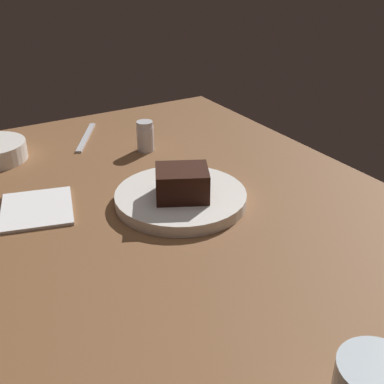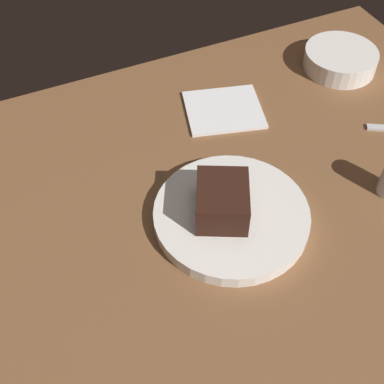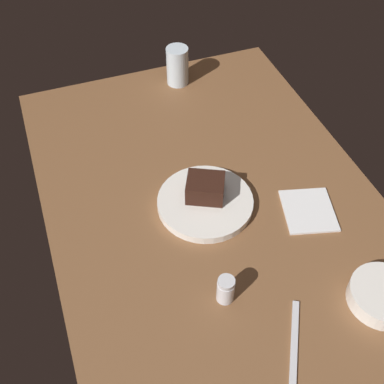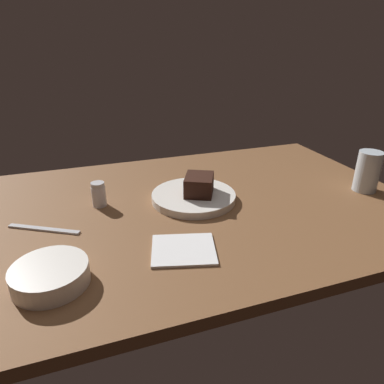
{
  "view_description": "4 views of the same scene",
  "coord_description": "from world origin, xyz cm",
  "px_view_note": "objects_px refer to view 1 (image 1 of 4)",
  "views": [
    {
      "loc": [
        66.78,
        -36.08,
        46.76
      ],
      "look_at": [
        3.29,
        1.35,
        8.27
      ],
      "focal_mm": 45.45,
      "sensor_mm": 36.0,
      "label": 1
    },
    {
      "loc": [
        23.9,
        46.1,
        68.83
      ],
      "look_at": [
        1.29,
        -3.48,
        5.45
      ],
      "focal_mm": 49.24,
      "sensor_mm": 36.0,
      "label": 2
    },
    {
      "loc": [
        -77.32,
        33.09,
        98.22
      ],
      "look_at": [
        0.76,
        4.77,
        5.29
      ],
      "focal_mm": 45.59,
      "sensor_mm": 36.0,
      "label": 3
    },
    {
      "loc": [
        -33.05,
        -83.8,
        47.39
      ],
      "look_at": [
        -3.36,
        2.11,
        5.84
      ],
      "focal_mm": 32.41,
      "sensor_mm": 36.0,
      "label": 4
    }
  ],
  "objects_px": {
    "butter_knife": "(86,137)",
    "chocolate_cake_slice": "(182,183)",
    "dessert_plate": "(181,198)",
    "salt_shaker": "(145,136)",
    "folded_napkin": "(37,209)"
  },
  "relations": [
    {
      "from": "dessert_plate",
      "to": "butter_knife",
      "type": "distance_m",
      "value": 0.41
    },
    {
      "from": "chocolate_cake_slice",
      "to": "folded_napkin",
      "type": "distance_m",
      "value": 0.27
    },
    {
      "from": "salt_shaker",
      "to": "butter_knife",
      "type": "bearing_deg",
      "value": -147.18
    },
    {
      "from": "salt_shaker",
      "to": "dessert_plate",
      "type": "bearing_deg",
      "value": -11.67
    },
    {
      "from": "chocolate_cake_slice",
      "to": "folded_napkin",
      "type": "relative_size",
      "value": 0.66
    },
    {
      "from": "salt_shaker",
      "to": "folded_napkin",
      "type": "bearing_deg",
      "value": -62.11
    },
    {
      "from": "butter_knife",
      "to": "chocolate_cake_slice",
      "type": "bearing_deg",
      "value": 34.65
    },
    {
      "from": "chocolate_cake_slice",
      "to": "folded_napkin",
      "type": "height_order",
      "value": "chocolate_cake_slice"
    },
    {
      "from": "dessert_plate",
      "to": "folded_napkin",
      "type": "height_order",
      "value": "dessert_plate"
    },
    {
      "from": "dessert_plate",
      "to": "salt_shaker",
      "type": "bearing_deg",
      "value": 168.33
    },
    {
      "from": "dessert_plate",
      "to": "chocolate_cake_slice",
      "type": "relative_size",
      "value": 2.61
    },
    {
      "from": "butter_knife",
      "to": "salt_shaker",
      "type": "bearing_deg",
      "value": 62.86
    },
    {
      "from": "butter_knife",
      "to": "folded_napkin",
      "type": "bearing_deg",
      "value": -3.56
    },
    {
      "from": "butter_knife",
      "to": "folded_napkin",
      "type": "height_order",
      "value": "folded_napkin"
    },
    {
      "from": "salt_shaker",
      "to": "folded_napkin",
      "type": "distance_m",
      "value": 0.33
    }
  ]
}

